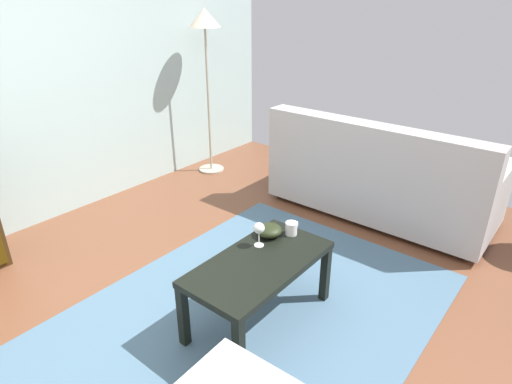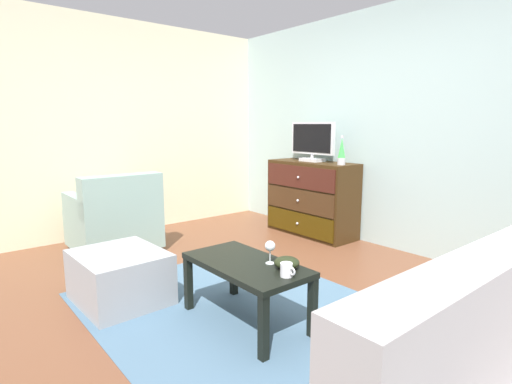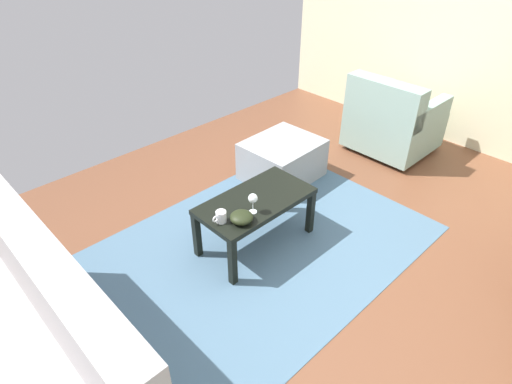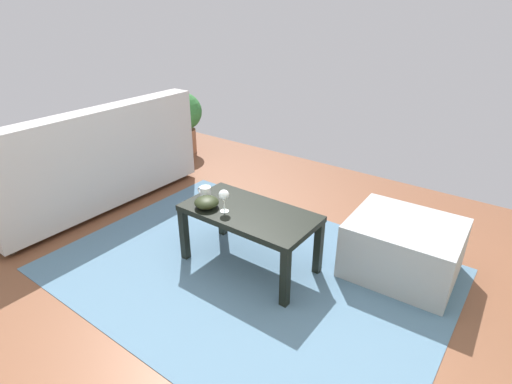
{
  "view_description": "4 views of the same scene",
  "coord_description": "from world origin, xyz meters",
  "px_view_note": "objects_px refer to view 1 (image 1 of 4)",
  "views": [
    {
      "loc": [
        -1.41,
        -1.56,
        1.84
      ],
      "look_at": [
        0.28,
        -0.19,
        0.83
      ],
      "focal_mm": 30.14,
      "sensor_mm": 36.0,
      "label": 1
    },
    {
      "loc": [
        2.26,
        -1.86,
        1.35
      ],
      "look_at": [
        -0.09,
        0.08,
        0.84
      ],
      "focal_mm": 28.0,
      "sensor_mm": 36.0,
      "label": 2
    },
    {
      "loc": [
        2.05,
        1.65,
        2.32
      ],
      "look_at": [
        0.29,
        -0.19,
        0.57
      ],
      "focal_mm": 30.0,
      "sensor_mm": 36.0,
      "label": 3
    },
    {
      "loc": [
        -1.22,
        1.62,
        1.72
      ],
      "look_at": [
        0.17,
        -0.27,
        0.59
      ],
      "focal_mm": 28.45,
      "sensor_mm": 36.0,
      "label": 4
    }
  ],
  "objects_px": {
    "bowl_decorative": "(269,230)",
    "wine_glass": "(259,229)",
    "mug": "(292,228)",
    "standing_lamp": "(205,34)",
    "couch_large": "(380,179)",
    "coffee_table": "(259,269)"
  },
  "relations": [
    {
      "from": "coffee_table",
      "to": "wine_glass",
      "type": "height_order",
      "value": "wine_glass"
    },
    {
      "from": "coffee_table",
      "to": "bowl_decorative",
      "type": "height_order",
      "value": "bowl_decorative"
    },
    {
      "from": "bowl_decorative",
      "to": "coffee_table",
      "type": "bearing_deg",
      "value": -153.6
    },
    {
      "from": "mug",
      "to": "standing_lamp",
      "type": "height_order",
      "value": "standing_lamp"
    },
    {
      "from": "mug",
      "to": "couch_large",
      "type": "height_order",
      "value": "couch_large"
    },
    {
      "from": "wine_glass",
      "to": "standing_lamp",
      "type": "distance_m",
      "value": 2.55
    },
    {
      "from": "coffee_table",
      "to": "bowl_decorative",
      "type": "relative_size",
      "value": 5.48
    },
    {
      "from": "wine_glass",
      "to": "bowl_decorative",
      "type": "distance_m",
      "value": 0.16
    },
    {
      "from": "coffee_table",
      "to": "wine_glass",
      "type": "bearing_deg",
      "value": 39.45
    },
    {
      "from": "coffee_table",
      "to": "couch_large",
      "type": "bearing_deg",
      "value": 1.64
    },
    {
      "from": "coffee_table",
      "to": "standing_lamp",
      "type": "relative_size",
      "value": 0.53
    },
    {
      "from": "mug",
      "to": "couch_large",
      "type": "xyz_separation_m",
      "value": [
        1.41,
        0.02,
        -0.13
      ]
    },
    {
      "from": "coffee_table",
      "to": "mug",
      "type": "bearing_deg",
      "value": 4.48
    },
    {
      "from": "bowl_decorative",
      "to": "standing_lamp",
      "type": "xyz_separation_m",
      "value": [
        1.34,
        1.85,
        0.99
      ]
    },
    {
      "from": "wine_glass",
      "to": "bowl_decorative",
      "type": "xyz_separation_m",
      "value": [
        0.13,
        0.03,
        -0.08
      ]
    },
    {
      "from": "coffee_table",
      "to": "standing_lamp",
      "type": "bearing_deg",
      "value": 51.05
    },
    {
      "from": "coffee_table",
      "to": "mug",
      "type": "distance_m",
      "value": 0.38
    },
    {
      "from": "bowl_decorative",
      "to": "wine_glass",
      "type": "bearing_deg",
      "value": -169.34
    },
    {
      "from": "couch_large",
      "to": "standing_lamp",
      "type": "height_order",
      "value": "standing_lamp"
    },
    {
      "from": "couch_large",
      "to": "standing_lamp",
      "type": "xyz_separation_m",
      "value": [
        -0.18,
        1.93,
        1.12
      ]
    },
    {
      "from": "standing_lamp",
      "to": "couch_large",
      "type": "bearing_deg",
      "value": -84.75
    },
    {
      "from": "couch_large",
      "to": "mug",
      "type": "bearing_deg",
      "value": -179.1
    }
  ]
}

